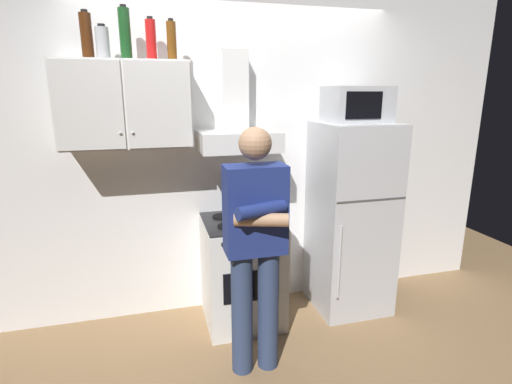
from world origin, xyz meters
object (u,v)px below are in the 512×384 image
range_hood (237,124)px  bottle_beer_brown (172,41)px  bottle_canister_steel (103,43)px  bottle_rum_dark (87,36)px  bottle_soda_red (151,40)px  upper_cabinet (126,105)px  stove_oven (242,271)px  person_standing (255,245)px  refrigerator (351,218)px  bottle_wine_green (125,34)px  microwave (357,104)px

range_hood → bottle_beer_brown: bottle_beer_brown is taller
bottle_canister_steel → bottle_rum_dark: 0.12m
range_hood → bottle_soda_red: 0.84m
upper_cabinet → bottle_soda_red: bottle_soda_red is taller
stove_oven → person_standing: bearing=-94.7°
refrigerator → bottle_canister_steel: 2.31m
bottle_soda_red → bottle_rum_dark: size_ratio=0.92×
refrigerator → bottle_wine_green: size_ratio=4.57×
refrigerator → person_standing: (-1.00, -0.61, 0.10)m
bottle_beer_brown → microwave: bearing=-3.2°
range_hood → bottle_canister_steel: 1.07m
upper_cabinet → bottle_canister_steel: bearing=179.8°
bottle_soda_red → bottle_beer_brown: (0.14, -0.06, -0.01)m
range_hood → stove_oven: bearing=-90.0°
bottle_wine_green → bottle_soda_red: bearing=12.5°
microwave → person_standing: size_ratio=0.29×
stove_oven → bottle_soda_red: size_ratio=3.01×
refrigerator → bottle_soda_red: (-1.55, 0.16, 1.39)m
bottle_soda_red → bottle_wine_green: bearing=-167.5°
microwave → bottle_beer_brown: 1.48m
bottle_canister_steel → bottle_beer_brown: bottle_beer_brown is taller
range_hood → microwave: 0.97m
refrigerator → bottle_wine_green: (-1.72, 0.12, 1.42)m
upper_cabinet → person_standing: size_ratio=0.55×
upper_cabinet → range_hood: (0.80, 0.00, -0.15)m
upper_cabinet → bottle_rum_dark: size_ratio=2.86×
upper_cabinet → bottle_soda_red: 0.48m
range_hood → microwave: range_hood is taller
stove_oven → microwave: microwave is taller
bottle_wine_green → bottle_beer_brown: size_ratio=1.28×
range_hood → bottle_wine_green: bottle_wine_green is taller
microwave → bottle_canister_steel: bearing=176.7°
range_hood → bottle_wine_green: 0.99m
upper_cabinet → refrigerator: 2.00m
person_standing → bottle_rum_dark: 1.79m
bottle_wine_green → bottle_rum_dark: (-0.25, 0.04, -0.02)m
stove_oven → bottle_wine_green: 1.95m
refrigerator → microwave: size_ratio=3.33×
upper_cabinet → refrigerator: (1.75, -0.12, -0.95)m
range_hood → refrigerator: 1.25m
bottle_beer_brown → stove_oven: bearing=-11.9°
bottle_wine_green → bottle_beer_brown: (0.31, -0.03, -0.04)m
refrigerator → bottle_beer_brown: 1.98m
stove_oven → bottle_canister_steel: bottle_canister_steel is taller
bottle_canister_steel → bottle_rum_dark: size_ratio=0.71×
bottle_canister_steel → microwave: bearing=-3.3°
bottle_rum_dark → bottle_beer_brown: bottle_rum_dark is taller
refrigerator → person_standing: 1.17m
bottle_soda_red → bottle_wine_green: 0.18m
range_hood → refrigerator: (0.95, -0.13, -0.80)m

